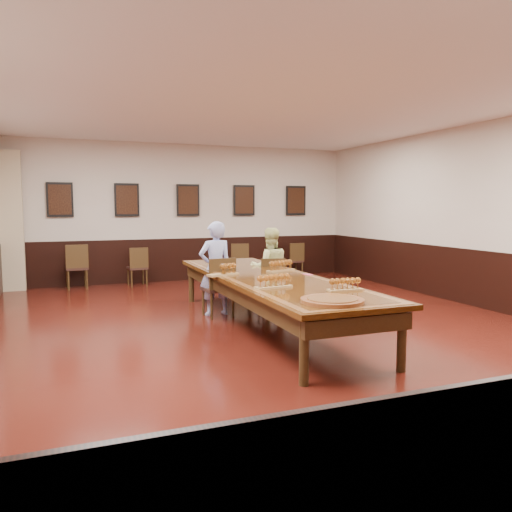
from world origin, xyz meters
name	(u,v)px	position (x,y,z in m)	size (l,w,h in m)	color
floor	(268,328)	(0.00, 0.00, -0.01)	(8.00, 10.00, 0.02)	black
ceiling	(269,102)	(0.00, 0.00, 3.21)	(8.00, 10.00, 0.02)	white
wall_back	(187,213)	(0.00, 5.01, 1.60)	(8.00, 0.02, 3.20)	#C1B2A2
wall_right	(484,216)	(4.01, 0.00, 1.60)	(0.02, 10.00, 3.20)	#C1B2A2
chair_man	(218,287)	(-0.47, 0.97, 0.48)	(0.45, 0.49, 0.95)	black
chair_woman	(271,283)	(0.55, 1.21, 0.45)	(0.42, 0.45, 0.89)	black
spare_chair_a	(77,266)	(-2.52, 4.61, 0.48)	(0.45, 0.49, 0.96)	black
spare_chair_b	(137,267)	(-1.26, 4.53, 0.43)	(0.40, 0.44, 0.86)	black
spare_chair_c	(239,262)	(1.13, 4.54, 0.44)	(0.41, 0.45, 0.89)	black
spare_chair_d	(293,260)	(2.58, 4.59, 0.42)	(0.40, 0.43, 0.85)	black
person_man	(215,268)	(-0.48, 1.07, 0.76)	(0.56, 0.37, 1.52)	#4D60C1
person_woman	(270,268)	(0.56, 1.30, 0.70)	(0.69, 0.54, 1.39)	#DCE08C
pink_phone	(308,275)	(0.60, -0.07, 0.76)	(0.08, 0.15, 0.01)	#E54C70
curtain	(11,221)	(-3.75, 4.82, 1.45)	(0.45, 0.18, 2.90)	tan
wainscoting	(268,293)	(0.00, 0.00, 0.50)	(8.00, 10.00, 1.00)	black
conference_table	(268,286)	(0.00, 0.00, 0.61)	(1.40, 5.00, 0.76)	black
posters	(188,200)	(0.00, 4.94, 1.90)	(6.14, 0.04, 0.74)	black
flight_a	(225,270)	(-0.55, 0.31, 0.83)	(0.50, 0.27, 0.18)	olive
flight_b	(281,266)	(0.39, 0.43, 0.83)	(0.50, 0.28, 0.18)	olive
flight_c	(274,282)	(-0.34, -1.00, 0.83)	(0.50, 0.22, 0.18)	olive
flight_d	(345,285)	(0.38, -1.48, 0.83)	(0.44, 0.16, 0.16)	olive
red_plate_grp	(274,277)	(0.00, -0.19, 0.76)	(0.18, 0.18, 0.02)	red
carved_platter	(332,301)	(-0.13, -2.07, 0.78)	(0.81, 0.81, 0.05)	#552611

